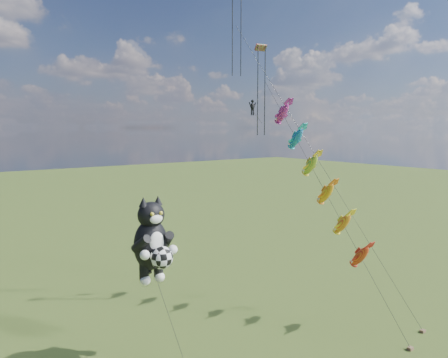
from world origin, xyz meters
TOP-DOWN VIEW (x-y plane):
  - cat_kite_rig at (1.25, 6.51)m, footprint 2.81×4.29m
  - fish_windsock_rig at (16.04, 5.21)m, footprint 0.94×15.97m
  - parafoil_rig at (14.20, 11.11)m, footprint 6.19×16.74m

SIDE VIEW (x-z plane):
  - cat_kite_rig at x=1.25m, z-range 2.55..13.52m
  - fish_windsock_rig at x=16.04m, z-range 1.20..21.08m
  - parafoil_rig at x=14.20m, z-range 5.67..33.72m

